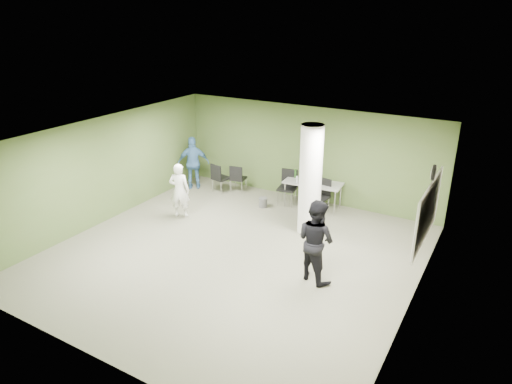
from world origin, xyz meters
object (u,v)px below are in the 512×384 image
Objects in this scene: man_black at (316,241)px; woman_white at (179,190)px; man_blue at (194,163)px; chair_back_left at (237,177)px; folding_table at (312,184)px.

woman_white is at bearing 7.07° from man_black.
woman_white is 0.91× the size of man_blue.
man_blue is (-5.42, 2.99, -0.05)m from man_black.
woman_white is at bearing 69.78° from chair_back_left.
folding_table reaches higher than chair_back_left.
man_black reaches higher than woman_white.
man_black is (4.45, -1.07, 0.13)m from woman_white.
man_blue reaches higher than folding_table.
chair_back_left is at bearing -19.15° from man_black.
man_black is (4.04, -3.37, 0.38)m from chair_back_left.
chair_back_left is 0.58× the size of woman_white.
man_black is at bearing 130.06° from chair_back_left.
woman_white is 2.15m from man_blue.
folding_table is at bearing -44.91° from man_black.
folding_table is 2.49m from chair_back_left.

